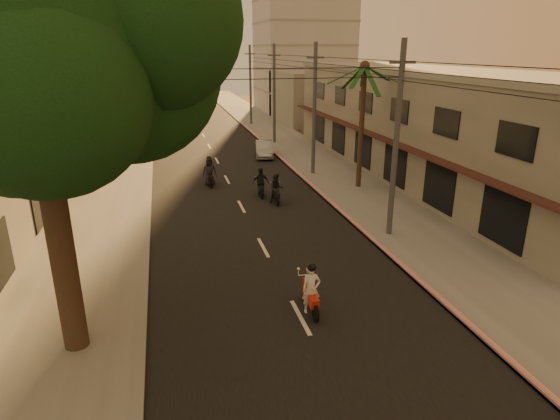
{
  "coord_description": "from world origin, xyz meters",
  "views": [
    {
      "loc": [
        -3.96,
        -11.09,
        8.55
      ],
      "look_at": [
        0.63,
        7.36,
        1.98
      ],
      "focal_mm": 30.0,
      "sensor_mm": 36.0,
      "label": 1
    }
  ],
  "objects_px": {
    "broadleaf_tree": "(47,52)",
    "parked_car": "(264,149)",
    "scooter_red": "(311,291)",
    "scooter_mid_b": "(261,183)",
    "palm_tree": "(364,73)",
    "scooter_far_a": "(210,172)",
    "scooter_mid_a": "(276,189)"
  },
  "relations": [
    {
      "from": "broadleaf_tree",
      "to": "palm_tree",
      "type": "relative_size",
      "value": 1.48
    },
    {
      "from": "broadleaf_tree",
      "to": "palm_tree",
      "type": "xyz_separation_m",
      "value": [
        14.61,
        13.86,
        -1.33
      ]
    },
    {
      "from": "parked_car",
      "to": "scooter_red",
      "type": "bearing_deg",
      "value": -88.76
    },
    {
      "from": "palm_tree",
      "to": "scooter_far_a",
      "type": "distance_m",
      "value": 11.55
    },
    {
      "from": "palm_tree",
      "to": "scooter_red",
      "type": "relative_size",
      "value": 4.35
    },
    {
      "from": "palm_tree",
      "to": "parked_car",
      "type": "xyz_separation_m",
      "value": [
        -3.97,
        10.54,
        -6.5
      ]
    },
    {
      "from": "broadleaf_tree",
      "to": "palm_tree",
      "type": "height_order",
      "value": "broadleaf_tree"
    },
    {
      "from": "scooter_mid_b",
      "to": "scooter_far_a",
      "type": "height_order",
      "value": "scooter_far_a"
    },
    {
      "from": "scooter_red",
      "to": "scooter_mid_a",
      "type": "relative_size",
      "value": 1.02
    },
    {
      "from": "palm_tree",
      "to": "scooter_mid_a",
      "type": "distance_m",
      "value": 8.82
    },
    {
      "from": "scooter_mid_a",
      "to": "scooter_far_a",
      "type": "relative_size",
      "value": 0.92
    },
    {
      "from": "parked_car",
      "to": "broadleaf_tree",
      "type": "bearing_deg",
      "value": -103.91
    },
    {
      "from": "palm_tree",
      "to": "scooter_mid_b",
      "type": "height_order",
      "value": "palm_tree"
    },
    {
      "from": "scooter_red",
      "to": "scooter_far_a",
      "type": "xyz_separation_m",
      "value": [
        -1.72,
        16.58,
        0.08
      ]
    },
    {
      "from": "scooter_mid_b",
      "to": "parked_car",
      "type": "xyz_separation_m",
      "value": [
        2.53,
        10.77,
        -0.17
      ]
    },
    {
      "from": "broadleaf_tree",
      "to": "scooter_mid_a",
      "type": "bearing_deg",
      "value": 54.14
    },
    {
      "from": "scooter_red",
      "to": "scooter_mid_a",
      "type": "height_order",
      "value": "scooter_red"
    },
    {
      "from": "parked_car",
      "to": "palm_tree",
      "type": "bearing_deg",
      "value": -59.72
    },
    {
      "from": "broadleaf_tree",
      "to": "palm_tree",
      "type": "bearing_deg",
      "value": 43.48
    },
    {
      "from": "palm_tree",
      "to": "scooter_mid_b",
      "type": "relative_size",
      "value": 4.43
    },
    {
      "from": "broadleaf_tree",
      "to": "scooter_far_a",
      "type": "relative_size",
      "value": 6.0
    },
    {
      "from": "palm_tree",
      "to": "scooter_mid_a",
      "type": "bearing_deg",
      "value": -163.13
    },
    {
      "from": "scooter_mid_a",
      "to": "scooter_far_a",
      "type": "xyz_separation_m",
      "value": [
        -3.39,
        4.65,
        0.06
      ]
    },
    {
      "from": "broadleaf_tree",
      "to": "scooter_red",
      "type": "relative_size",
      "value": 6.42
    },
    {
      "from": "palm_tree",
      "to": "scooter_mid_a",
      "type": "xyz_separation_m",
      "value": [
        -5.89,
        -1.78,
        -6.32
      ]
    },
    {
      "from": "scooter_mid_a",
      "to": "parked_car",
      "type": "height_order",
      "value": "scooter_mid_a"
    },
    {
      "from": "palm_tree",
      "to": "scooter_far_a",
      "type": "height_order",
      "value": "palm_tree"
    },
    {
      "from": "palm_tree",
      "to": "broadleaf_tree",
      "type": "bearing_deg",
      "value": -136.52
    },
    {
      "from": "scooter_far_a",
      "to": "scooter_mid_b",
      "type": "bearing_deg",
      "value": -48.53
    },
    {
      "from": "palm_tree",
      "to": "parked_car",
      "type": "relative_size",
      "value": 1.99
    },
    {
      "from": "scooter_mid_b",
      "to": "scooter_far_a",
      "type": "bearing_deg",
      "value": 136.56
    },
    {
      "from": "broadleaf_tree",
      "to": "parked_car",
      "type": "height_order",
      "value": "broadleaf_tree"
    }
  ]
}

